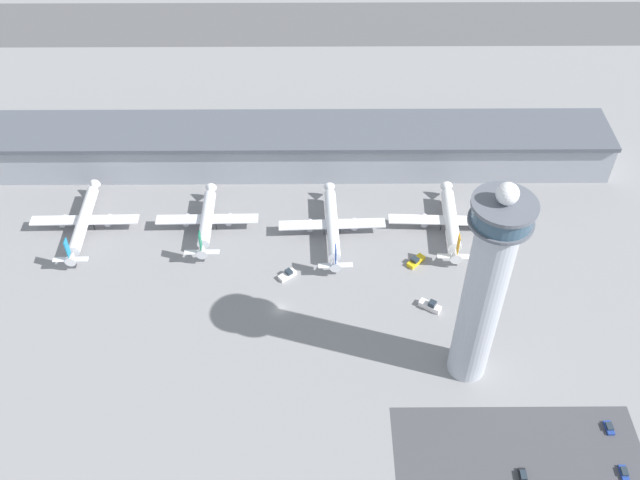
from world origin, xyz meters
name	(u,v)px	position (x,y,z in m)	size (l,w,h in m)	color
ground_plane	(280,309)	(0.00, 0.00, 0.00)	(1000.00, 1000.00, 0.00)	gray
terminal_building	(286,147)	(0.00, 70.00, 8.30)	(233.83, 25.00, 16.41)	#9399A3
runway_strip	(293,24)	(0.00, 179.58, 0.00)	(350.74, 44.00, 0.01)	#515154
control_tower	(485,288)	(53.04, -21.56, 33.61)	(15.18, 15.18, 67.07)	#ADB2BC
parking_lot_surface	(524,477)	(62.57, -54.54, 0.00)	(64.00, 40.00, 0.01)	#424247
airplane_gate_alpha	(84,221)	(-66.67, 35.20, 4.42)	(36.09, 38.54, 12.86)	white
airplane_gate_bravo	(207,219)	(-25.51, 35.25, 4.64)	(34.25, 33.22, 13.20)	silver
airplane_gate_charlie	(332,225)	(16.39, 32.62, 4.42)	(35.68, 39.70, 12.70)	silver
airplane_gate_delta	(451,221)	(56.17, 34.78, 4.10)	(41.67, 36.27, 13.28)	white
service_truck_catering	(416,261)	(43.12, 19.22, 0.86)	(6.43, 6.49, 2.48)	black
service_truck_fuel	(288,275)	(1.96, 13.48, 0.84)	(6.12, 5.66, 2.44)	black
service_truck_baggage	(430,306)	(45.51, 0.17, 1.10)	(6.96, 5.70, 3.17)	black
car_blue_compact	(624,473)	(87.60, -53.93, 0.53)	(1.84, 4.25, 1.38)	black
car_red_hatchback	(523,476)	(62.20, -54.81, 0.61)	(1.88, 4.55, 1.57)	black
car_black_suv	(609,428)	(87.64, -41.27, 0.55)	(2.05, 4.13, 1.42)	black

